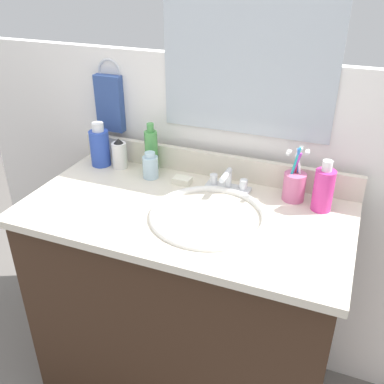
# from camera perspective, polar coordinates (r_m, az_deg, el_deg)

# --- Properties ---
(vanity_cabinet) EXTENTS (1.03, 0.52, 0.85)m
(vanity_cabinet) POSITION_cam_1_polar(r_m,az_deg,el_deg) (1.71, -0.87, -15.33)
(vanity_cabinet) COLOR #382316
(vanity_cabinet) RESTS_ON ground_plane
(countertop) EXTENTS (1.08, 0.57, 0.03)m
(countertop) POSITION_cam_1_polar(r_m,az_deg,el_deg) (1.44, -1.00, -2.72)
(countertop) COLOR beige
(countertop) RESTS_ON vanity_cabinet
(backsplash) EXTENTS (1.08, 0.02, 0.09)m
(backsplash) POSITION_cam_1_polar(r_m,az_deg,el_deg) (1.64, 2.69, 3.64)
(backsplash) COLOR beige
(backsplash) RESTS_ON countertop
(back_wall) EXTENTS (2.18, 0.04, 1.30)m
(back_wall) POSITION_cam_1_polar(r_m,az_deg,el_deg) (1.82, 3.15, -3.29)
(back_wall) COLOR white
(back_wall) RESTS_ON ground_plane
(mirror_panel) EXTENTS (0.60, 0.01, 0.56)m
(mirror_panel) POSITION_cam_1_polar(r_m,az_deg,el_deg) (1.52, 7.31, 17.59)
(mirror_panel) COLOR #B2BCC6
(towel_ring) EXTENTS (0.10, 0.01, 0.10)m
(towel_ring) POSITION_cam_1_polar(r_m,az_deg,el_deg) (1.76, -10.69, 15.16)
(towel_ring) COLOR silver
(hand_towel) EXTENTS (0.11, 0.04, 0.22)m
(hand_towel) POSITION_cam_1_polar(r_m,az_deg,el_deg) (1.77, -10.65, 11.25)
(hand_towel) COLOR #334C8C
(sink_basin) EXTENTS (0.38, 0.38, 0.11)m
(sink_basin) POSITION_cam_1_polar(r_m,az_deg,el_deg) (1.41, 2.16, -4.29)
(sink_basin) COLOR white
(sink_basin) RESTS_ON countertop
(faucet) EXTENTS (0.16, 0.10, 0.08)m
(faucet) POSITION_cam_1_polar(r_m,az_deg,el_deg) (1.54, 4.68, 1.18)
(faucet) COLOR silver
(faucet) RESTS_ON countertop
(bottle_shampoo_blue) EXTENTS (0.08, 0.08, 0.17)m
(bottle_shampoo_blue) POSITION_cam_1_polar(r_m,az_deg,el_deg) (1.74, -11.90, 5.80)
(bottle_shampoo_blue) COLOR #2D4CB2
(bottle_shampoo_blue) RESTS_ON countertop
(bottle_toner_green) EXTENTS (0.05, 0.05, 0.19)m
(bottle_toner_green) POSITION_cam_1_polar(r_m,az_deg,el_deg) (1.68, -5.31, 5.55)
(bottle_toner_green) COLOR #4C9E4C
(bottle_toner_green) RESTS_ON countertop
(bottle_lotion_white) EXTENTS (0.06, 0.06, 0.12)m
(bottle_lotion_white) POSITION_cam_1_polar(r_m,az_deg,el_deg) (1.71, -9.41, 4.84)
(bottle_lotion_white) COLOR white
(bottle_lotion_white) RESTS_ON countertop
(bottle_gel_clear) EXTENTS (0.06, 0.06, 0.10)m
(bottle_gel_clear) POSITION_cam_1_polar(r_m,az_deg,el_deg) (1.62, -5.43, 3.37)
(bottle_gel_clear) COLOR silver
(bottle_gel_clear) RESTS_ON countertop
(bottle_soap_pink) EXTENTS (0.07, 0.07, 0.17)m
(bottle_soap_pink) POSITION_cam_1_polar(r_m,az_deg,el_deg) (1.46, 16.74, 0.37)
(bottle_soap_pink) COLOR #D8338C
(bottle_soap_pink) RESTS_ON countertop
(cup_pink) EXTENTS (0.08, 0.08, 0.19)m
(cup_pink) POSITION_cam_1_polar(r_m,az_deg,el_deg) (1.50, 13.16, 0.91)
(cup_pink) COLOR #D16693
(cup_pink) RESTS_ON countertop
(soap_bar) EXTENTS (0.06, 0.04, 0.02)m
(soap_bar) POSITION_cam_1_polar(r_m,az_deg,el_deg) (1.59, -1.26, 1.51)
(soap_bar) COLOR white
(soap_bar) RESTS_ON countertop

